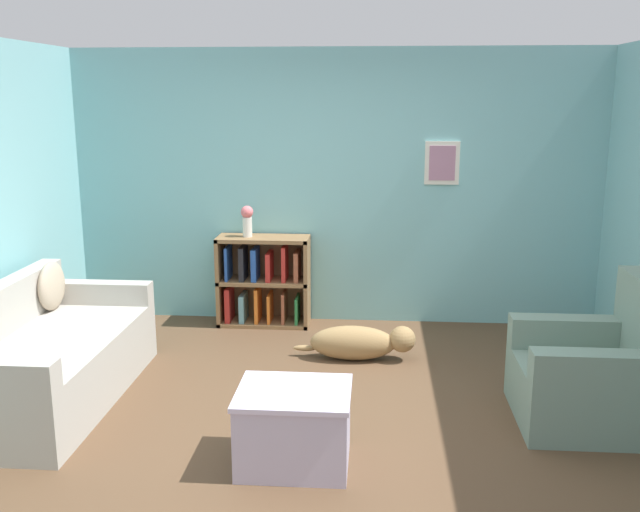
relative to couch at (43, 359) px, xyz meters
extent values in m
plane|color=brown|center=(1.98, -0.14, -0.31)|extent=(14.00, 14.00, 0.00)
cube|color=#7AB7BC|center=(1.98, 2.11, 0.99)|extent=(5.60, 0.10, 2.60)
cube|color=silver|center=(2.98, 2.05, 1.24)|extent=(0.32, 0.02, 0.40)
cube|color=#A37089|center=(2.98, 2.03, 1.24)|extent=(0.24, 0.01, 0.32)
cube|color=#ADA89E|center=(0.05, 0.00, -0.08)|extent=(0.94, 1.95, 0.47)
cube|color=#ADA89E|center=(0.05, 0.89, 0.25)|extent=(0.94, 0.16, 0.18)
ellipsoid|color=tan|center=(-0.22, 0.68, 0.36)|extent=(0.14, 0.40, 0.40)
cube|color=olive|center=(0.90, 1.86, 0.12)|extent=(0.04, 0.35, 0.86)
cube|color=olive|center=(1.73, 1.86, 0.12)|extent=(0.04, 0.35, 0.86)
cube|color=olive|center=(1.32, 2.03, 0.12)|extent=(0.87, 0.02, 0.86)
cube|color=olive|center=(1.32, 1.86, -0.29)|extent=(0.87, 0.35, 0.04)
cube|color=olive|center=(1.32, 1.86, 0.12)|extent=(0.87, 0.35, 0.04)
cube|color=olive|center=(1.32, 1.86, 0.53)|extent=(0.87, 0.35, 0.04)
cube|color=#B22823|center=(0.98, 1.85, -0.12)|extent=(0.05, 0.26, 0.35)
cube|color=#234C9E|center=(0.98, 1.85, 0.30)|extent=(0.03, 0.26, 0.32)
cube|color=#60939E|center=(1.12, 1.85, -0.15)|extent=(0.05, 0.26, 0.28)
cube|color=black|center=(1.12, 1.85, 0.30)|extent=(0.05, 0.26, 0.32)
cube|color=orange|center=(1.26, 1.85, -0.12)|extent=(0.03, 0.26, 0.35)
cube|color=#234C9E|center=(1.24, 1.85, 0.29)|extent=(0.05, 0.26, 0.31)
cube|color=orange|center=(1.38, 1.85, -0.15)|extent=(0.03, 0.26, 0.29)
cube|color=#B22823|center=(1.38, 1.85, 0.27)|extent=(0.04, 0.26, 0.27)
cube|color=brown|center=(1.51, 1.85, -0.14)|extent=(0.03, 0.26, 0.31)
cube|color=#B22823|center=(1.52, 1.85, 0.30)|extent=(0.04, 0.26, 0.33)
cube|color=#287A3D|center=(1.64, 1.85, -0.16)|extent=(0.03, 0.26, 0.27)
cube|color=brown|center=(1.64, 1.85, 0.28)|extent=(0.04, 0.26, 0.28)
cube|color=gray|center=(3.81, -0.05, -0.11)|extent=(0.93, 0.89, 0.40)
cube|color=gray|center=(3.81, -0.41, 0.20)|extent=(0.93, 0.18, 0.22)
cube|color=gray|center=(3.81, 0.31, 0.20)|extent=(0.93, 0.18, 0.22)
cube|color=#BCB2D1|center=(1.91, -0.77, -0.08)|extent=(0.65, 0.54, 0.47)
cube|color=silver|center=(1.91, -0.77, 0.14)|extent=(0.67, 0.57, 0.03)
ellipsoid|color=#9E7A4C|center=(2.20, 0.98, -0.17)|extent=(0.71, 0.26, 0.29)
sphere|color=#9E7A4C|center=(2.61, 0.98, -0.12)|extent=(0.22, 0.22, 0.22)
ellipsoid|color=#9E7A4C|center=(1.79, 1.02, -0.24)|extent=(0.20, 0.05, 0.05)
cylinder|color=silver|center=(1.17, 1.86, 0.64)|extent=(0.09, 0.09, 0.19)
sphere|color=#E06B70|center=(1.17, 1.86, 0.79)|extent=(0.12, 0.12, 0.12)
camera|label=1|loc=(2.37, -4.67, 1.86)|focal=40.00mm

